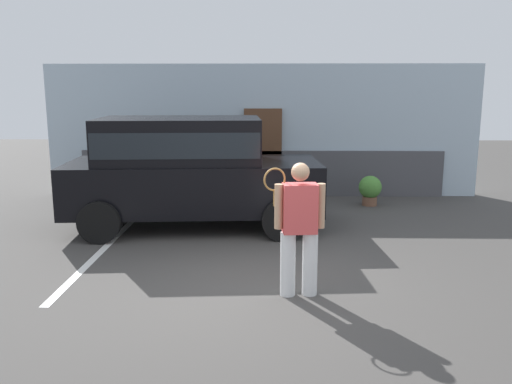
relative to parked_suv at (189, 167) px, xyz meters
name	(u,v)px	position (x,y,z in m)	size (l,w,h in m)	color
ground_plane	(255,288)	(1.31, -3.06, -1.15)	(40.00, 40.00, 0.00)	#423F3D
parking_stripe_0	(101,252)	(-1.21, -1.56, -1.14)	(0.12, 4.40, 0.01)	silver
house_frontage	(262,134)	(1.31, 3.18, 0.33)	(10.35, 0.40, 3.14)	silver
parked_suv	(189,167)	(0.00, 0.00, 0.00)	(4.73, 2.44, 2.05)	black
tennis_player_man	(299,227)	(1.86, -3.27, -0.26)	(0.77, 0.30, 1.69)	white
potted_plant_by_porch	(370,189)	(3.74, 1.97, -0.78)	(0.51, 0.51, 0.67)	brown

